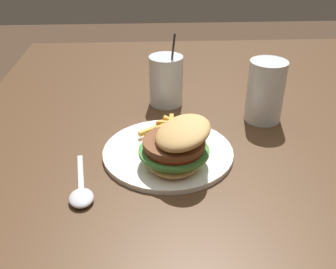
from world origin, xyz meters
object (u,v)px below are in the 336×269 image
Objects in this scene: juice_glass at (166,83)px; meal_plate_near at (174,147)px; beer_glass at (265,93)px; spoon at (81,195)px.

meal_plate_near is at bearing 0.32° from juice_glass.
juice_glass is at bearing -113.91° from beer_glass.
juice_glass is (-0.10, -0.22, -0.01)m from beer_glass.
beer_glass is at bearing 127.38° from meal_plate_near.
meal_plate_near is 0.27m from juice_glass.
beer_glass is 0.48m from spoon.
juice_glass reaches higher than meal_plate_near.
spoon is at bearing -57.80° from meal_plate_near.
spoon is (0.27, -0.39, -0.06)m from beer_glass.
meal_plate_near is at bearing -52.62° from beer_glass.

